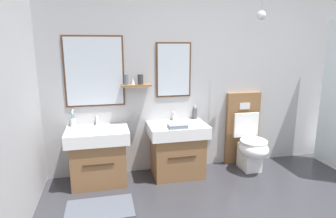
{
  "coord_description": "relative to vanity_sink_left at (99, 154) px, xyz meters",
  "views": [
    {
      "loc": [
        -1.59,
        -1.51,
        1.63
      ],
      "look_at": [
        -0.83,
        1.77,
        0.87
      ],
      "focal_mm": 30.59,
      "sensor_mm": 36.0,
      "label": 1
    }
  ],
  "objects": [
    {
      "name": "tap_on_left_sink",
      "position": [
        0.0,
        0.19,
        0.39
      ],
      "size": [
        0.03,
        0.13,
        0.11
      ],
      "color": "silver",
      "rests_on": "vanity_sink_left"
    },
    {
      "name": "folded_hand_towel",
      "position": [
        0.93,
        -0.16,
        0.34
      ],
      "size": [
        0.22,
        0.16,
        0.04
      ],
      "primitive_type": "cube",
      "color": "gray",
      "rests_on": "vanity_sink_right"
    },
    {
      "name": "toothbrush_cup",
      "position": [
        -0.28,
        0.18,
        0.37
      ],
      "size": [
        0.07,
        0.07,
        0.21
      ],
      "color": "silver",
      "rests_on": "vanity_sink_left"
    },
    {
      "name": "vanity_sink_left",
      "position": [
        0.0,
        0.0,
        0.0
      ],
      "size": [
        0.72,
        0.52,
        0.67
      ],
      "color": "brown",
      "rests_on": "ground"
    },
    {
      "name": "vanity_sink_right",
      "position": [
        0.97,
        0.0,
        0.0
      ],
      "size": [
        0.72,
        0.52,
        0.67
      ],
      "color": "brown",
      "rests_on": "ground"
    },
    {
      "name": "bath_mat",
      "position": [
        0.0,
        -0.61,
        -0.35
      ],
      "size": [
        0.68,
        0.44,
        0.01
      ],
      "primitive_type": "cube",
      "color": "#474C56",
      "rests_on": "ground"
    },
    {
      "name": "wall_back",
      "position": [
        1.66,
        0.28,
        1.01
      ],
      "size": [
        4.87,
        0.62,
        2.72
      ],
      "color": "#A8A8AA",
      "rests_on": "ground"
    },
    {
      "name": "tap_on_right_sink",
      "position": [
        0.97,
        0.19,
        0.39
      ],
      "size": [
        0.03,
        0.13,
        0.11
      ],
      "color": "silver",
      "rests_on": "vanity_sink_right"
    },
    {
      "name": "toilet",
      "position": [
        1.95,
        0.02,
        0.02
      ],
      "size": [
        0.48,
        0.62,
        1.0
      ],
      "color": "brown",
      "rests_on": "ground"
    },
    {
      "name": "soap_dispenser",
      "position": [
        1.26,
        0.19,
        0.39
      ],
      "size": [
        0.06,
        0.06,
        0.18
      ],
      "color": "#4C4C51",
      "rests_on": "vanity_sink_right"
    }
  ]
}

